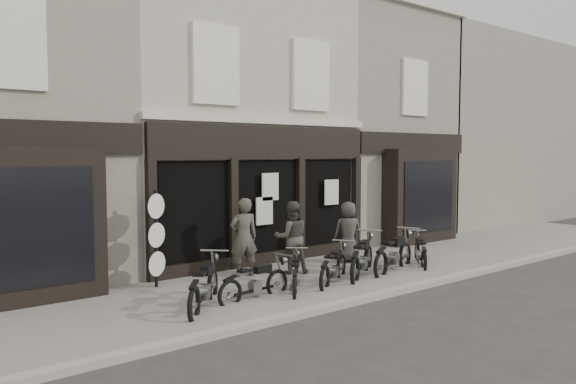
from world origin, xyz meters
TOP-DOWN VIEW (x-y plane):
  - ground_plane at (0.00, 0.00)m, footprint 90.00×90.00m
  - pavement at (0.00, 0.90)m, footprint 30.00×4.20m
  - kerb at (0.00, -1.25)m, footprint 30.00×0.25m
  - central_building at (0.00, 5.95)m, footprint 7.30×6.22m
  - neighbour_right at (6.35, 5.90)m, footprint 5.60×6.73m
  - filler_right at (14.50, 6.00)m, footprint 11.00×6.00m
  - motorcycle_0 at (-3.60, 0.24)m, footprint 1.77×1.81m
  - motorcycle_1 at (-2.42, 0.14)m, footprint 1.97×0.54m
  - motorcycle_2 at (-1.28, 0.18)m, footprint 1.45×1.58m
  - motorcycle_3 at (-0.13, 0.15)m, footprint 1.87×1.29m
  - motorcycle_4 at (0.95, 0.25)m, footprint 2.12×1.53m
  - motorcycle_5 at (2.01, 0.12)m, footprint 2.29×1.06m
  - motorcycle_6 at (3.24, 0.22)m, footprint 1.55×1.57m
  - man_left at (-1.45, 1.97)m, footprint 0.81×0.63m
  - man_centre at (-0.30, 1.52)m, footprint 1.10×1.00m
  - man_right at (1.87, 1.66)m, footprint 0.97×0.82m
  - advert_sign_post at (-3.63, 2.30)m, footprint 0.53×0.36m

SIDE VIEW (x-z plane):
  - ground_plane at x=0.00m, z-range 0.00..0.00m
  - pavement at x=0.00m, z-range 0.00..0.12m
  - kerb at x=0.00m, z-range 0.00..0.13m
  - motorcycle_2 at x=-1.28m, z-range -0.10..0.83m
  - motorcycle_1 at x=-2.42m, z-range -0.10..0.85m
  - motorcycle_6 at x=3.24m, z-range -0.10..0.85m
  - motorcycle_3 at x=-0.13m, z-range -0.10..0.89m
  - motorcycle_0 at x=-3.60m, z-range -0.11..0.98m
  - motorcycle_5 at x=2.01m, z-range -0.12..1.02m
  - motorcycle_4 at x=0.95m, z-range -0.12..1.02m
  - man_right at x=1.87m, z-range 0.12..1.82m
  - man_centre at x=-0.30m, z-range 0.12..1.95m
  - man_left at x=-1.45m, z-range 0.12..2.07m
  - advert_sign_post at x=-3.63m, z-range -0.03..2.30m
  - neighbour_right at x=6.35m, z-range -0.13..8.21m
  - central_building at x=0.00m, z-range -0.09..8.25m
  - filler_right at x=14.50m, z-range 0.00..8.20m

